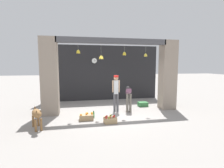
{
  "coord_description": "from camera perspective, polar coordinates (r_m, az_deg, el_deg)",
  "views": [
    {
      "loc": [
        -1.59,
        -7.45,
        2.14
      ],
      "look_at": [
        0.0,
        0.45,
        1.25
      ],
      "focal_mm": 28.0,
      "sensor_mm": 36.0,
      "label": 1
    }
  ],
  "objects": [
    {
      "name": "ground_plane",
      "position": [
        7.92,
        0.65,
        -9.38
      ],
      "size": [
        60.0,
        60.0,
        0.0
      ],
      "primitive_type": "plane",
      "color": "gray"
    },
    {
      "name": "fruit_crate_apples",
      "position": [
        6.61,
        -0.61,
        -11.59
      ],
      "size": [
        0.46,
        0.39,
        0.27
      ],
      "color": "tan",
      "rests_on": "ground_plane"
    },
    {
      "name": "dog",
      "position": [
        6.38,
        -23.33,
        -9.11
      ],
      "size": [
        0.53,
        0.99,
        0.73
      ],
      "rotation": [
        0.0,
        0.0,
        -1.21
      ],
      "color": "olive",
      "rests_on": "ground_plane"
    },
    {
      "name": "fruit_crate_oranges",
      "position": [
        6.98,
        -8.36,
        -10.61
      ],
      "size": [
        0.54,
        0.33,
        0.28
      ],
      "color": "tan",
      "rests_on": "ground_plane"
    },
    {
      "name": "shopkeeper",
      "position": [
        7.95,
        1.33,
        -2.05
      ],
      "size": [
        0.34,
        0.29,
        1.67
      ],
      "rotation": [
        0.0,
        0.0,
        2.96
      ],
      "color": "#56565B",
      "rests_on": "ground_plane"
    },
    {
      "name": "worker_stooping",
      "position": [
        8.11,
        5.42,
        -3.71
      ],
      "size": [
        0.37,
        0.83,
        1.1
      ],
      "rotation": [
        0.0,
        0.0,
        -0.22
      ],
      "color": "#6B665B",
      "rests_on": "ground_plane"
    },
    {
      "name": "wall_clock",
      "position": [
        10.47,
        -5.79,
        7.56
      ],
      "size": [
        0.32,
        0.03,
        0.32
      ],
      "color": "black"
    },
    {
      "name": "shop_pillar_right",
      "position": [
        8.89,
        17.72,
        2.81
      ],
      "size": [
        0.7,
        0.6,
        3.29
      ],
      "primitive_type": "cube",
      "color": "gray",
      "rests_on": "ground_plane"
    },
    {
      "name": "shop_back_wall",
      "position": [
        10.62,
        -2.77,
        3.63
      ],
      "size": [
        6.75,
        0.12,
        3.29
      ],
      "primitive_type": "cube",
      "color": "#232326",
      "rests_on": "ground_plane"
    },
    {
      "name": "water_bottle",
      "position": [
        7.22,
        -6.0,
        -9.89
      ],
      "size": [
        0.07,
        0.07,
        0.28
      ],
      "color": "#38934C",
      "rests_on": "ground_plane"
    },
    {
      "name": "produce_box_green",
      "position": [
        9.23,
        10.02,
        -6.49
      ],
      "size": [
        0.48,
        0.36,
        0.22
      ],
      "primitive_type": "cube",
      "color": "#387A42",
      "rests_on": "ground_plane"
    },
    {
      "name": "shop_pillar_left",
      "position": [
        7.85,
        -19.7,
        2.31
      ],
      "size": [
        0.7,
        0.6,
        3.29
      ],
      "primitive_type": "cube",
      "color": "gray",
      "rests_on": "ground_plane"
    },
    {
      "name": "storefront_awning",
      "position": [
        7.8,
        0.47,
        13.7
      ],
      "size": [
        4.85,
        0.28,
        0.92
      ],
      "color": "#4C4C51"
    }
  ]
}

